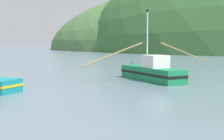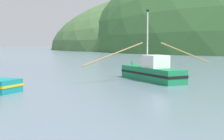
# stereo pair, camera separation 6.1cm
# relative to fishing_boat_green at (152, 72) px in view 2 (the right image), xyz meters

# --- Properties ---
(hill_far_left) EXTENTS (136.13, 108.91, 53.40)m
(hill_far_left) POSITION_rel_fishing_boat_green_xyz_m (-31.67, 192.05, -0.83)
(hill_far_left) COLOR #516B38
(hill_far_left) RESTS_ON ground
(fishing_boat_green) EXTENTS (10.02, 9.55, 6.61)m
(fishing_boat_green) POSITION_rel_fishing_boat_green_xyz_m (0.00, 0.00, 0.00)
(fishing_boat_green) COLOR #197A47
(fishing_boat_green) RESTS_ON ground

